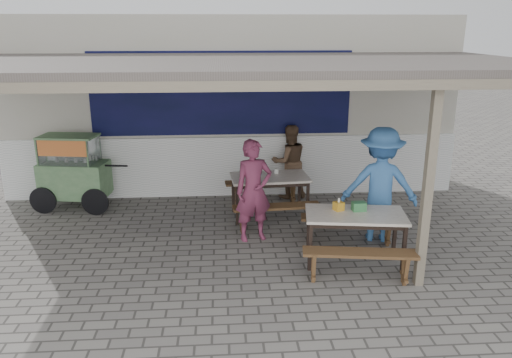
{
  "coord_description": "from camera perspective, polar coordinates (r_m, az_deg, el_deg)",
  "views": [
    {
      "loc": [
        -0.22,
        -6.67,
        3.28
      ],
      "look_at": [
        0.32,
        0.9,
        0.96
      ],
      "focal_mm": 35.0,
      "sensor_mm": 36.0,
      "label": 1
    }
  ],
  "objects": [
    {
      "name": "donation_box",
      "position": [
        7.31,
        11.68,
        -3.09
      ],
      "size": [
        0.2,
        0.14,
        0.13
      ],
      "primitive_type": "cube",
      "rotation": [
        0.0,
        0.0,
        0.06
      ],
      "color": "#337340",
      "rests_on": "table_right"
    },
    {
      "name": "vendor_cart",
      "position": [
        9.8,
        -20.19,
        1.04
      ],
      "size": [
        1.8,
        0.87,
        1.4
      ],
      "rotation": [
        0.0,
        0.0,
        -0.16
      ],
      "color": "#6A9060",
      "rests_on": "ground"
    },
    {
      "name": "warung_roof",
      "position": [
        7.6,
        -2.31,
        12.73
      ],
      "size": [
        9.0,
        4.21,
        2.81
      ],
      "color": "#514A45",
      "rests_on": "ground"
    },
    {
      "name": "bench_right_wall",
      "position": [
        7.94,
        10.61,
        -5.05
      ],
      "size": [
        1.53,
        0.49,
        0.45
      ],
      "rotation": [
        0.0,
        0.0,
        -0.14
      ],
      "color": "brown",
      "rests_on": "ground"
    },
    {
      "name": "condiment_bowl",
      "position": [
        8.74,
        0.01,
        0.36
      ],
      "size": [
        0.23,
        0.23,
        0.05
      ],
      "primitive_type": "imported",
      "rotation": [
        0.0,
        0.0,
        0.04
      ],
      "color": "white",
      "rests_on": "table_left"
    },
    {
      "name": "table_left",
      "position": [
        8.83,
        1.58,
        -0.17
      ],
      "size": [
        1.41,
        0.86,
        0.75
      ],
      "rotation": [
        0.0,
        0.0,
        0.08
      ],
      "color": "silver",
      "rests_on": "ground"
    },
    {
      "name": "patron_wall_side",
      "position": [
        9.85,
        3.82,
        2.0
      ],
      "size": [
        0.8,
        0.67,
        1.47
      ],
      "primitive_type": "imported",
      "rotation": [
        0.0,
        0.0,
        3.32
      ],
      "color": "brown",
      "rests_on": "ground"
    },
    {
      "name": "ground",
      "position": [
        7.44,
        -1.96,
        -9.16
      ],
      "size": [
        60.0,
        60.0,
        0.0
      ],
      "primitive_type": "plane",
      "color": "slate",
      "rests_on": "ground"
    },
    {
      "name": "condiment_jar",
      "position": [
        8.99,
        2.35,
        0.91
      ],
      "size": [
        0.07,
        0.07,
        0.08
      ],
      "primitive_type": "cylinder",
      "color": "white",
      "rests_on": "table_left"
    },
    {
      "name": "bench_right_street",
      "position": [
        6.81,
        11.74,
        -8.96
      ],
      "size": [
        1.53,
        0.49,
        0.45
      ],
      "rotation": [
        0.0,
        0.0,
        -0.14
      ],
      "color": "brown",
      "rests_on": "ground"
    },
    {
      "name": "back_wall",
      "position": [
        10.37,
        -2.82,
        8.35
      ],
      "size": [
        9.0,
        1.28,
        3.5
      ],
      "color": "beige",
      "rests_on": "ground"
    },
    {
      "name": "patron_right_table",
      "position": [
        8.04,
        14.0,
        -0.64
      ],
      "size": [
        1.31,
        0.94,
        1.83
      ],
      "primitive_type": "imported",
      "rotation": [
        0.0,
        0.0,
        2.9
      ],
      "color": "#3B71B4",
      "rests_on": "ground"
    },
    {
      "name": "bench_left_street",
      "position": [
        8.3,
        2.38,
        -3.77
      ],
      "size": [
        1.48,
        0.39,
        0.45
      ],
      "rotation": [
        0.0,
        0.0,
        0.08
      ],
      "color": "brown",
      "rests_on": "ground"
    },
    {
      "name": "table_right",
      "position": [
        7.24,
        11.28,
        -4.44
      ],
      "size": [
        1.49,
        0.94,
        0.75
      ],
      "rotation": [
        0.0,
        0.0,
        -0.14
      ],
      "color": "silver",
      "rests_on": "ground"
    },
    {
      "name": "bench_left_wall",
      "position": [
        9.58,
        0.85,
        -0.88
      ],
      "size": [
        1.48,
        0.39,
        0.45
      ],
      "rotation": [
        0.0,
        0.0,
        0.08
      ],
      "color": "brown",
      "rests_on": "ground"
    },
    {
      "name": "tissue_box",
      "position": [
        7.27,
        9.42,
        -3.08
      ],
      "size": [
        0.16,
        0.16,
        0.12
      ],
      "primitive_type": "cube",
      "rotation": [
        0.0,
        0.0,
        0.42
      ],
      "color": "gold",
      "rests_on": "table_right"
    },
    {
      "name": "patron_street_side",
      "position": [
        7.82,
        -0.26,
        -1.34
      ],
      "size": [
        0.68,
        0.53,
        1.63
      ],
      "primitive_type": "imported",
      "rotation": [
        0.0,
        0.0,
        0.26
      ],
      "color": "#6E2A45",
      "rests_on": "ground"
    }
  ]
}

